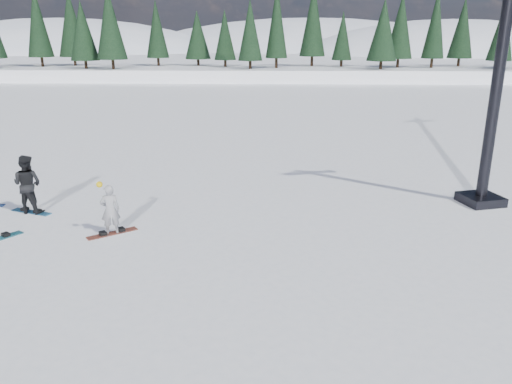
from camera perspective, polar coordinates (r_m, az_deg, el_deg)
ground at (r=14.92m, az=-18.07°, el=-5.76°), size 420.00×420.00×0.00m
alpine_backdrop at (r=203.66m, az=-2.99°, el=12.05°), size 412.50×227.00×53.20m
lift_tower at (r=18.53m, az=25.53°, el=8.74°), size 2.27×1.53×8.31m
snowboarder_woman at (r=15.28m, az=-16.36°, el=-1.91°), size 0.65×0.54×1.67m
snowboarder_man at (r=18.04m, az=-24.67°, el=0.81°), size 1.05×0.88×1.97m
snowboard_woman at (r=15.54m, az=-16.10°, el=-4.56°), size 1.37×1.12×0.03m
snowboard_man at (r=18.32m, az=-24.28°, el=-2.08°), size 1.51×0.77×0.03m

